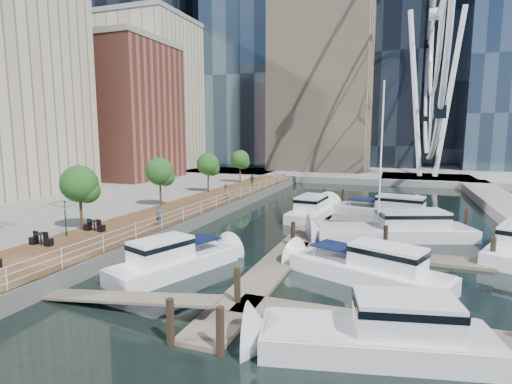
{
  "coord_description": "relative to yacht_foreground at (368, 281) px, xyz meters",
  "views": [
    {
      "loc": [
        9.59,
        -17.87,
        7.7
      ],
      "look_at": [
        -1.43,
        12.85,
        3.0
      ],
      "focal_mm": 28.0,
      "sensor_mm": 36.0,
      "label": 1
    }
  ],
  "objects": [
    {
      "name": "ground",
      "position": [
        -8.33,
        -3.15,
        0.0
      ],
      "size": [
        520.0,
        520.0,
        0.0
      ],
      "primitive_type": "plane",
      "color": "black",
      "rests_on": "ground"
    },
    {
      "name": "boardwalk",
      "position": [
        -17.33,
        11.85,
        0.5
      ],
      "size": [
        6.0,
        60.0,
        1.0
      ],
      "primitive_type": "cube",
      "color": "brown",
      "rests_on": "ground"
    },
    {
      "name": "seawall",
      "position": [
        -14.33,
        11.85,
        0.5
      ],
      "size": [
        0.25,
        60.0,
        1.0
      ],
      "primitive_type": "cube",
      "color": "#595954",
      "rests_on": "ground"
    },
    {
      "name": "land_far",
      "position": [
        -8.33,
        98.85,
        0.5
      ],
      "size": [
        200.0,
        114.0,
        1.0
      ],
      "primitive_type": "cube",
      "color": "gray",
      "rests_on": "ground"
    },
    {
      "name": "pier",
      "position": [
        5.67,
        48.85,
        0.5
      ],
      "size": [
        14.0,
        12.0,
        1.0
      ],
      "primitive_type": "cube",
      "color": "gray",
      "rests_on": "ground"
    },
    {
      "name": "railing",
      "position": [
        -14.43,
        11.85,
        1.52
      ],
      "size": [
        0.1,
        60.0,
        1.05
      ],
      "primitive_type": null,
      "color": "white",
      "rests_on": "boardwalk"
    },
    {
      "name": "floating_docks",
      "position": [
        -0.37,
        6.83,
        0.49
      ],
      "size": [
        16.0,
        34.0,
        2.6
      ],
      "color": "#6D6051",
      "rests_on": "ground"
    },
    {
      "name": "midrise_condos",
      "position": [
        -41.9,
        23.67,
        13.42
      ],
      "size": [
        19.0,
        67.0,
        28.0
      ],
      "color": "#BCAD8E",
      "rests_on": "ground"
    },
    {
      "name": "ferris_wheel",
      "position": [
        5.67,
        48.85,
        25.92
      ],
      "size": [
        5.8,
        45.6,
        47.8
      ],
      "color": "white",
      "rests_on": "ground"
    },
    {
      "name": "street_trees",
      "position": [
        -19.73,
        10.85,
        4.29
      ],
      "size": [
        2.6,
        42.6,
        4.6
      ],
      "color": "#3F2B1C",
      "rests_on": "ground"
    },
    {
      "name": "cafe_tables",
      "position": [
        -18.73,
        -5.15,
        1.37
      ],
      "size": [
        2.5,
        13.7,
        0.74
      ],
      "color": "black",
      "rests_on": "ground"
    },
    {
      "name": "yacht_foreground",
      "position": [
        0.0,
        0.0,
        0.0
      ],
      "size": [
        9.55,
        5.83,
        2.15
      ],
      "primitive_type": null,
      "rotation": [
        0.0,
        0.0,
        1.18
      ],
      "color": "white",
      "rests_on": "ground"
    },
    {
      "name": "pedestrian_near",
      "position": [
        -15.25,
        3.83,
        1.79
      ],
      "size": [
        0.67,
        0.54,
        1.59
      ],
      "primitive_type": "imported",
      "rotation": [
        0.0,
        0.0,
        0.31
      ],
      "color": "#45495D",
      "rests_on": "boardwalk"
    },
    {
      "name": "pedestrian_mid",
      "position": [
        -15.13,
        15.57,
        1.88
      ],
      "size": [
        0.71,
        0.89,
        1.77
      ],
      "primitive_type": "imported",
      "rotation": [
        0.0,
        0.0,
        -1.63
      ],
      "color": "gray",
      "rests_on": "boardwalk"
    },
    {
      "name": "pedestrian_far",
      "position": [
        -16.82,
        27.95,
        1.81
      ],
      "size": [
        1.03,
        0.75,
        1.62
      ],
      "primitive_type": "imported",
      "rotation": [
        0.0,
        0.0,
        2.72
      ],
      "color": "#32383F",
      "rests_on": "boardwalk"
    },
    {
      "name": "moored_yachts",
      "position": [
        0.84,
        9.07,
        0.0
      ],
      "size": [
        26.51,
        30.36,
        11.5
      ],
      "color": "silver",
      "rests_on": "ground"
    }
  ]
}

